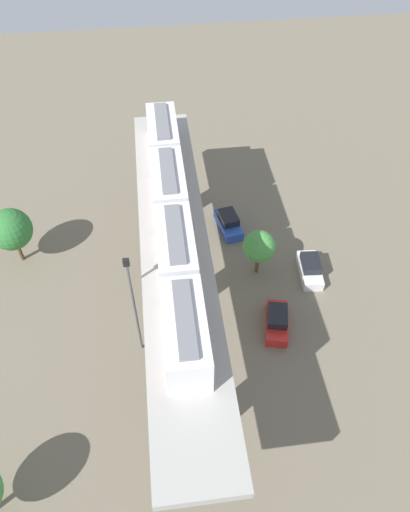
# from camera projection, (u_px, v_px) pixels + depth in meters

# --- Properties ---
(ground_plane) EXTENTS (120.00, 120.00, 0.00)m
(ground_plane) POSITION_uv_depth(u_px,v_px,m) (179.00, 310.00, 42.20)
(ground_plane) COLOR #706654
(viaduct) EXTENTS (5.20, 35.80, 8.41)m
(viaduct) POSITION_uv_depth(u_px,v_px,m) (176.00, 261.00, 37.36)
(viaduct) COLOR #A8A59E
(viaduct) RESTS_ON ground
(train) EXTENTS (2.64, 27.45, 3.24)m
(train) POSITION_uv_depth(u_px,v_px,m) (172.00, 216.00, 35.85)
(train) COLOR silver
(train) RESTS_ON viaduct
(parked_car_red) EXTENTS (2.69, 4.49, 1.76)m
(parked_car_red) POSITION_uv_depth(u_px,v_px,m) (277.00, 321.00, 40.51)
(parked_car_red) COLOR red
(parked_car_red) RESTS_ON ground
(parked_car_white) EXTENTS (2.14, 4.33, 1.76)m
(parked_car_white) POSITION_uv_depth(u_px,v_px,m) (310.00, 269.00, 44.43)
(parked_car_white) COLOR white
(parked_car_white) RESTS_ON ground
(parked_car_blue) EXTENTS (2.53, 4.46, 1.76)m
(parked_car_blue) POSITION_uv_depth(u_px,v_px,m) (228.00, 223.00, 48.53)
(parked_car_blue) COLOR #284CB7
(parked_car_blue) RESTS_ON ground
(tree_near_viaduct) EXTENTS (2.96, 2.96, 4.90)m
(tree_near_viaduct) POSITION_uv_depth(u_px,v_px,m) (259.00, 247.00, 42.67)
(tree_near_viaduct) COLOR brown
(tree_near_viaduct) RESTS_ON ground
(tree_far_corner) EXTENTS (3.88, 3.88, 5.98)m
(tree_far_corner) POSITION_uv_depth(u_px,v_px,m) (11.00, 229.00, 43.24)
(tree_far_corner) COLOR brown
(tree_far_corner) RESTS_ON ground
(signal_post) EXTENTS (0.44, 0.28, 11.01)m
(signal_post) POSITION_uv_depth(u_px,v_px,m) (134.00, 304.00, 35.17)
(signal_post) COLOR #4C4C51
(signal_post) RESTS_ON ground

